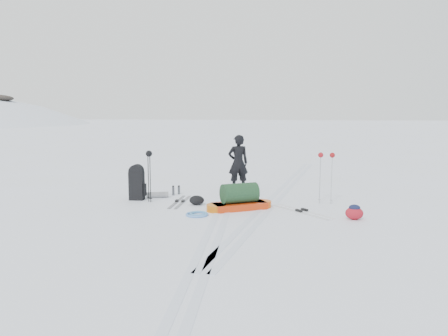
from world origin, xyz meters
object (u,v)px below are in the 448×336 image
(skier, at_px, (238,163))
(expedition_rucksack, at_px, (139,183))
(pulk_sled, at_px, (239,199))
(ski_poles_black, at_px, (149,160))

(skier, relative_size, expedition_rucksack, 1.73)
(skier, relative_size, pulk_sled, 1.00)
(expedition_rucksack, bearing_deg, skier, 31.70)
(expedition_rucksack, xyz_separation_m, ski_poles_black, (0.38, -0.26, 0.68))
(pulk_sled, height_order, ski_poles_black, ski_poles_black)
(pulk_sled, height_order, expedition_rucksack, expedition_rucksack)
(expedition_rucksack, bearing_deg, ski_poles_black, -37.94)
(pulk_sled, bearing_deg, skier, 67.97)
(ski_poles_black, bearing_deg, pulk_sled, -29.63)
(pulk_sled, relative_size, expedition_rucksack, 1.74)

